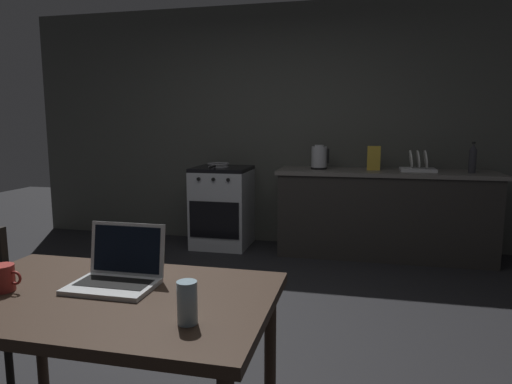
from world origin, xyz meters
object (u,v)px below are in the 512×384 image
(bottle, at_px, (473,158))
(dish_rack, at_px, (418,167))
(stove_oven, at_px, (222,207))
(laptop, at_px, (117,274))
(dining_table, at_px, (106,313))
(coffee_mug, at_px, (3,278))
(cereal_box, at_px, (374,158))
(drinking_glass, at_px, (187,303))
(frying_pan, at_px, (218,165))
(electric_kettle, at_px, (319,158))

(bottle, distance_m, dish_rack, 0.50)
(stove_oven, distance_m, laptop, 3.27)
(stove_oven, distance_m, dish_rack, 2.10)
(stove_oven, relative_size, bottle, 2.96)
(dining_table, height_order, laptop, laptop)
(stove_oven, bearing_deg, dish_rack, 0.07)
(dining_table, relative_size, coffee_mug, 9.89)
(dish_rack, bearing_deg, laptop, -114.76)
(stove_oven, distance_m, cereal_box, 1.71)
(dining_table, xyz_separation_m, drinking_glass, (0.39, -0.17, 0.14))
(drinking_glass, bearing_deg, dish_rack, 72.61)
(laptop, bearing_deg, frying_pan, 96.01)
(frying_pan, height_order, drinking_glass, frying_pan)
(cereal_box, relative_size, dish_rack, 0.72)
(frying_pan, relative_size, dish_rack, 1.22)
(stove_oven, xyz_separation_m, laptop, (0.56, -3.20, 0.34))
(electric_kettle, bearing_deg, dining_table, -98.56)
(laptop, distance_m, bottle, 3.72)
(stove_oven, height_order, electric_kettle, electric_kettle)
(bottle, relative_size, cereal_box, 1.22)
(electric_kettle, xyz_separation_m, cereal_box, (0.55, 0.02, 0.00))
(electric_kettle, bearing_deg, coffee_mug, -104.69)
(bottle, bearing_deg, dining_table, -121.17)
(laptop, relative_size, frying_pan, 0.77)
(coffee_mug, relative_size, cereal_box, 0.51)
(cereal_box, bearing_deg, frying_pan, -178.30)
(electric_kettle, bearing_deg, dish_rack, 0.00)
(laptop, height_order, bottle, bottle)
(frying_pan, distance_m, drinking_glass, 3.58)
(drinking_glass, distance_m, cereal_box, 3.55)
(electric_kettle, relative_size, bottle, 0.84)
(bottle, distance_m, coffee_mug, 4.06)
(dish_rack, bearing_deg, stove_oven, -179.93)
(stove_oven, xyz_separation_m, electric_kettle, (1.06, 0.00, 0.56))
(stove_oven, bearing_deg, dining_table, -80.32)
(laptop, xyz_separation_m, cereal_box, (1.05, 3.22, 0.23))
(laptop, xyz_separation_m, bottle, (1.97, 3.15, 0.25))
(bottle, bearing_deg, drinking_glass, -114.73)
(frying_pan, distance_m, coffee_mug, 3.34)
(bottle, distance_m, frying_pan, 2.57)
(drinking_glass, bearing_deg, dining_table, 156.86)
(electric_kettle, height_order, drinking_glass, electric_kettle)
(drinking_glass, bearing_deg, stove_oven, 105.39)
(coffee_mug, height_order, drinking_glass, drinking_glass)
(dining_table, relative_size, bottle, 4.15)
(stove_oven, relative_size, laptop, 2.77)
(dining_table, relative_size, cereal_box, 5.07)
(frying_pan, xyz_separation_m, cereal_box, (1.65, 0.05, 0.10))
(dining_table, distance_m, frying_pan, 3.33)
(laptop, relative_size, cereal_box, 1.31)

